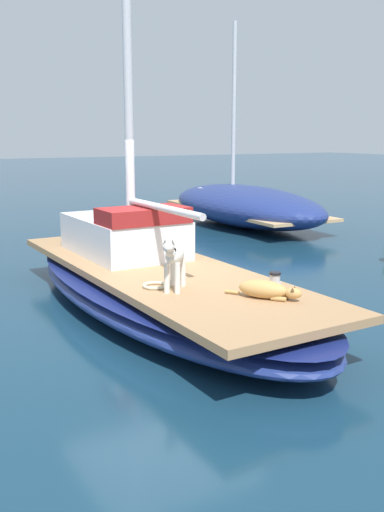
% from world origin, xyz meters
% --- Properties ---
extents(ground_plane, '(120.00, 120.00, 0.00)m').
position_xyz_m(ground_plane, '(0.00, 0.00, 0.00)').
color(ground_plane, '#143347').
extents(sailboat_main, '(2.62, 7.27, 0.66)m').
position_xyz_m(sailboat_main, '(0.00, 0.00, 0.34)').
color(sailboat_main, navy).
rests_on(sailboat_main, ground).
extents(cabin_house, '(1.43, 2.24, 0.84)m').
position_xyz_m(cabin_house, '(-0.02, 1.12, 1.01)').
color(cabin_house, silver).
rests_on(cabin_house, sailboat_main).
extents(dog_white, '(0.67, 0.77, 0.70)m').
position_xyz_m(dog_white, '(-0.41, -1.27, 1.08)').
color(dog_white, silver).
rests_on(dog_white, sailboat_main).
extents(dog_tan, '(0.62, 0.82, 0.22)m').
position_xyz_m(dog_tan, '(0.37, -2.12, 0.77)').
color(dog_tan, tan).
rests_on(dog_tan, sailboat_main).
extents(deck_winch, '(0.16, 0.16, 0.21)m').
position_xyz_m(deck_winch, '(0.75, -1.81, 0.76)').
color(deck_winch, '#B7B7BC').
rests_on(deck_winch, sailboat_main).
extents(coiled_rope, '(0.32, 0.32, 0.04)m').
position_xyz_m(coiled_rope, '(-0.55, -1.00, 0.68)').
color(coiled_rope, beige).
rests_on(coiled_rope, sailboat_main).
extents(moored_boat_starboard_side, '(3.00, 6.74, 5.73)m').
position_xyz_m(moored_boat_starboard_side, '(5.95, 6.24, 0.59)').
color(moored_boat_starboard_side, navy).
rests_on(moored_boat_starboard_side, ground).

